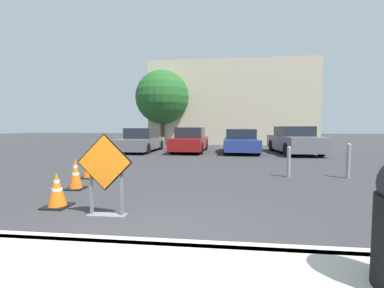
{
  "coord_description": "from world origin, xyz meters",
  "views": [
    {
      "loc": [
        0.84,
        -2.89,
        1.5
      ],
      "look_at": [
        -0.45,
        8.75,
        0.72
      ],
      "focal_mm": 24.0,
      "sensor_mm": 36.0,
      "label": 1
    }
  ],
  "objects_px": {
    "parked_car_nearest": "(142,141)",
    "bollard_second": "(348,160)",
    "traffic_cone_third": "(89,164)",
    "parked_car_third": "(240,142)",
    "traffic_cone_second": "(76,174)",
    "parked_car_second": "(190,140)",
    "bollard_nearest": "(289,161)",
    "road_closed_sign": "(105,171)",
    "traffic_cone_nearest": "(57,190)",
    "parked_car_fourth": "(294,141)"
  },
  "relations": [
    {
      "from": "traffic_cone_third",
      "to": "parked_car_second",
      "type": "bearing_deg",
      "value": 76.43
    },
    {
      "from": "traffic_cone_nearest",
      "to": "parked_car_fourth",
      "type": "height_order",
      "value": "parked_car_fourth"
    },
    {
      "from": "road_closed_sign",
      "to": "traffic_cone_nearest",
      "type": "bearing_deg",
      "value": 160.8
    },
    {
      "from": "road_closed_sign",
      "to": "bollard_nearest",
      "type": "distance_m",
      "value": 5.51
    },
    {
      "from": "traffic_cone_third",
      "to": "bollard_second",
      "type": "height_order",
      "value": "bollard_second"
    },
    {
      "from": "parked_car_nearest",
      "to": "parked_car_second",
      "type": "relative_size",
      "value": 1.0
    },
    {
      "from": "traffic_cone_third",
      "to": "parked_car_second",
      "type": "distance_m",
      "value": 8.63
    },
    {
      "from": "bollard_second",
      "to": "traffic_cone_nearest",
      "type": "bearing_deg",
      "value": -152.9
    },
    {
      "from": "parked_car_second",
      "to": "parked_car_fourth",
      "type": "bearing_deg",
      "value": 178.37
    },
    {
      "from": "traffic_cone_third",
      "to": "parked_car_fourth",
      "type": "bearing_deg",
      "value": 44.87
    },
    {
      "from": "road_closed_sign",
      "to": "parked_car_nearest",
      "type": "height_order",
      "value": "parked_car_nearest"
    },
    {
      "from": "bollard_nearest",
      "to": "bollard_second",
      "type": "xyz_separation_m",
      "value": [
        1.68,
        0.0,
        0.05
      ]
    },
    {
      "from": "traffic_cone_third",
      "to": "parked_car_fourth",
      "type": "distance_m",
      "value": 11.3
    },
    {
      "from": "traffic_cone_nearest",
      "to": "parked_car_third",
      "type": "xyz_separation_m",
      "value": [
        4.2,
        10.79,
        0.33
      ]
    },
    {
      "from": "traffic_cone_nearest",
      "to": "traffic_cone_second",
      "type": "distance_m",
      "value": 1.42
    },
    {
      "from": "road_closed_sign",
      "to": "traffic_cone_nearest",
      "type": "height_order",
      "value": "road_closed_sign"
    },
    {
      "from": "parked_car_third",
      "to": "bollard_nearest",
      "type": "distance_m",
      "value": 7.38
    },
    {
      "from": "traffic_cone_second",
      "to": "bollard_nearest",
      "type": "relative_size",
      "value": 0.8
    },
    {
      "from": "traffic_cone_second",
      "to": "parked_car_second",
      "type": "bearing_deg",
      "value": 80.39
    },
    {
      "from": "parked_car_nearest",
      "to": "parked_car_third",
      "type": "relative_size",
      "value": 1.08
    },
    {
      "from": "parked_car_nearest",
      "to": "parked_car_fourth",
      "type": "relative_size",
      "value": 0.96
    },
    {
      "from": "parked_car_second",
      "to": "traffic_cone_third",
      "type": "bearing_deg",
      "value": 78.77
    },
    {
      "from": "parked_car_fourth",
      "to": "bollard_nearest",
      "type": "xyz_separation_m",
      "value": [
        -2.12,
        -7.2,
        -0.23
      ]
    },
    {
      "from": "traffic_cone_nearest",
      "to": "parked_car_nearest",
      "type": "xyz_separation_m",
      "value": [
        -1.78,
        10.89,
        0.33
      ]
    },
    {
      "from": "traffic_cone_second",
      "to": "parked_car_third",
      "type": "bearing_deg",
      "value": 63.83
    },
    {
      "from": "road_closed_sign",
      "to": "traffic_cone_second",
      "type": "bearing_deg",
      "value": 131.95
    },
    {
      "from": "traffic_cone_third",
      "to": "parked_car_nearest",
      "type": "distance_m",
      "value": 8.27
    },
    {
      "from": "parked_car_third",
      "to": "bollard_second",
      "type": "xyz_separation_m",
      "value": [
        2.55,
        -7.33,
        -0.1
      ]
    },
    {
      "from": "parked_car_nearest",
      "to": "parked_car_fourth",
      "type": "xyz_separation_m",
      "value": [
        8.97,
        -0.24,
        0.07
      ]
    },
    {
      "from": "bollard_nearest",
      "to": "bollard_second",
      "type": "relative_size",
      "value": 0.9
    },
    {
      "from": "bollard_second",
      "to": "bollard_nearest",
      "type": "bearing_deg",
      "value": -180.0
    },
    {
      "from": "traffic_cone_third",
      "to": "bollard_second",
      "type": "relative_size",
      "value": 0.8
    },
    {
      "from": "traffic_cone_second",
      "to": "bollard_nearest",
      "type": "height_order",
      "value": "bollard_nearest"
    },
    {
      "from": "road_closed_sign",
      "to": "traffic_cone_nearest",
      "type": "distance_m",
      "value": 1.29
    },
    {
      "from": "traffic_cone_nearest",
      "to": "parked_car_fourth",
      "type": "distance_m",
      "value": 12.86
    },
    {
      "from": "parked_car_third",
      "to": "parked_car_second",
      "type": "bearing_deg",
      "value": -4.34
    },
    {
      "from": "road_closed_sign",
      "to": "parked_car_second",
      "type": "relative_size",
      "value": 0.3
    },
    {
      "from": "traffic_cone_third",
      "to": "parked_car_third",
      "type": "xyz_separation_m",
      "value": [
        5.01,
        8.1,
        0.24
      ]
    },
    {
      "from": "parked_car_fourth",
      "to": "bollard_nearest",
      "type": "distance_m",
      "value": 7.51
    },
    {
      "from": "parked_car_nearest",
      "to": "parked_car_third",
      "type": "distance_m",
      "value": 5.98
    },
    {
      "from": "traffic_cone_nearest",
      "to": "parked_car_third",
      "type": "bearing_deg",
      "value": 68.71
    },
    {
      "from": "parked_car_nearest",
      "to": "parked_car_second",
      "type": "height_order",
      "value": "parked_car_second"
    },
    {
      "from": "traffic_cone_third",
      "to": "bollard_nearest",
      "type": "relative_size",
      "value": 0.89
    },
    {
      "from": "road_closed_sign",
      "to": "traffic_cone_nearest",
      "type": "xyz_separation_m",
      "value": [
        -1.14,
        0.4,
        -0.45
      ]
    },
    {
      "from": "road_closed_sign",
      "to": "traffic_cone_second",
      "type": "xyz_separation_m",
      "value": [
        -1.57,
        1.75,
        -0.41
      ]
    },
    {
      "from": "road_closed_sign",
      "to": "traffic_cone_third",
      "type": "bearing_deg",
      "value": 122.29
    },
    {
      "from": "road_closed_sign",
      "to": "bollard_nearest",
      "type": "xyz_separation_m",
      "value": [
        3.93,
        3.85,
        -0.28
      ]
    },
    {
      "from": "road_closed_sign",
      "to": "parked_car_nearest",
      "type": "xyz_separation_m",
      "value": [
        -2.92,
        11.29,
        -0.12
      ]
    },
    {
      "from": "parked_car_fourth",
      "to": "parked_car_third",
      "type": "bearing_deg",
      "value": -6.29
    },
    {
      "from": "parked_car_nearest",
      "to": "bollard_second",
      "type": "bearing_deg",
      "value": 140.68
    }
  ]
}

